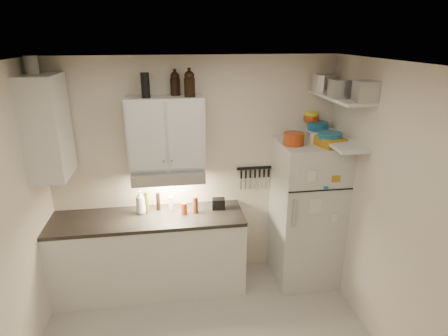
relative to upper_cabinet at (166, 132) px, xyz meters
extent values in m
cube|color=silver|center=(0.30, -1.33, 0.78)|extent=(3.20, 3.00, 0.02)
cube|color=beige|center=(0.30, 0.18, -0.53)|extent=(3.20, 0.02, 2.60)
cube|color=beige|center=(1.91, -1.33, -0.53)|extent=(0.02, 3.00, 2.60)
cube|color=silver|center=(-0.25, -0.14, -1.39)|extent=(2.10, 0.60, 0.88)
cube|color=black|center=(-0.25, -0.14, -0.93)|extent=(2.10, 0.62, 0.04)
cube|color=silver|center=(0.00, 0.00, 0.00)|extent=(0.80, 0.33, 0.75)
cube|color=silver|center=(-1.14, -0.14, 0.12)|extent=(0.33, 0.55, 1.00)
cube|color=silver|center=(0.00, -0.06, -0.44)|extent=(0.76, 0.46, 0.12)
cube|color=silver|center=(1.55, -0.18, -0.98)|extent=(0.70, 0.68, 1.70)
cube|color=silver|center=(1.75, -0.31, 0.38)|extent=(0.30, 0.95, 0.03)
cube|color=silver|center=(1.75, -0.31, -0.07)|extent=(0.30, 0.95, 0.03)
cube|color=black|center=(1.00, 0.15, -0.51)|extent=(0.42, 0.02, 0.03)
cylinder|color=#9D3812|center=(1.32, -0.23, -0.06)|extent=(0.27, 0.27, 0.13)
cube|color=#B28016|center=(1.68, -0.33, -0.08)|extent=(0.29, 0.33, 0.10)
cylinder|color=silver|center=(1.54, -0.21, -0.07)|extent=(0.08, 0.08, 0.10)
cylinder|color=silver|center=(1.70, 0.02, 0.48)|extent=(0.26, 0.26, 0.18)
cube|color=#AAAAAD|center=(1.68, -0.42, 0.48)|extent=(0.18, 0.16, 0.17)
cube|color=#AAAAAD|center=(1.81, -0.68, 0.49)|extent=(0.21, 0.21, 0.19)
cylinder|color=#186187|center=(1.70, 0.06, 0.00)|extent=(0.23, 0.23, 0.09)
cylinder|color=#D14113|center=(1.65, 0.16, 0.07)|extent=(0.18, 0.18, 0.05)
cylinder|color=yellow|center=(1.65, 0.16, 0.12)|extent=(0.14, 0.14, 0.05)
cylinder|color=#186187|center=(1.68, -0.32, -0.02)|extent=(0.29, 0.29, 0.06)
cylinder|color=black|center=(-0.18, -0.06, 0.50)|extent=(0.11, 0.11, 0.25)
cylinder|color=black|center=(-0.19, 0.04, 0.49)|extent=(0.10, 0.10, 0.23)
cylinder|color=silver|center=(-1.21, -0.06, 0.71)|extent=(0.15, 0.15, 0.17)
imported|color=silver|center=(-0.32, -0.04, -0.75)|extent=(0.15, 0.15, 0.31)
cylinder|color=brown|center=(0.28, -0.11, -0.81)|extent=(0.07, 0.07, 0.19)
cylinder|color=#4A5F17|center=(-0.26, -0.02, -0.78)|extent=(0.06, 0.06, 0.24)
cylinder|color=black|center=(-0.13, 0.02, -0.80)|extent=(0.06, 0.06, 0.21)
cylinder|color=silver|center=(0.01, 0.01, -0.82)|extent=(0.06, 0.06, 0.16)
cylinder|color=#9D3812|center=(0.15, -0.13, -0.84)|extent=(0.07, 0.07, 0.13)
cube|color=black|center=(0.54, -0.05, -0.84)|extent=(0.15, 0.12, 0.12)
camera|label=1|loc=(0.04, -3.88, 0.97)|focal=30.00mm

